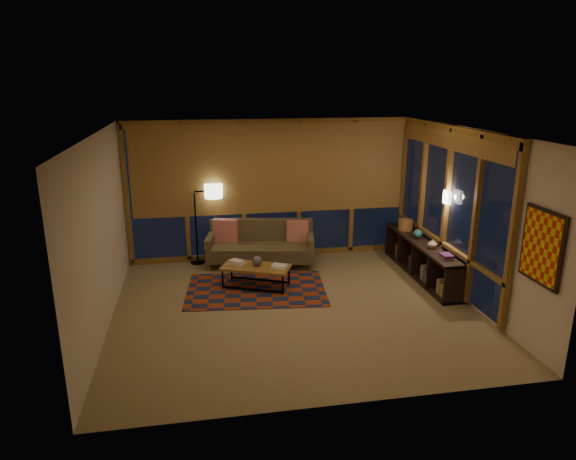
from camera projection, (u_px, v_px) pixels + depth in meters
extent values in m
cube|color=tan|center=(295.00, 308.00, 7.96)|extent=(5.50, 5.00, 0.01)
cube|color=white|center=(296.00, 132.00, 7.19)|extent=(5.50, 5.00, 0.01)
cube|color=beige|center=(271.00, 189.00, 9.93)|extent=(5.50, 0.01, 2.70)
cube|color=beige|center=(342.00, 291.00, 5.22)|extent=(5.50, 0.01, 2.70)
cube|color=beige|center=(101.00, 234.00, 7.11)|extent=(0.01, 5.00, 2.70)
cube|color=beige|center=(467.00, 216.00, 8.04)|extent=(0.01, 5.00, 2.70)
cube|color=maroon|center=(256.00, 289.00, 8.64)|extent=(2.45, 1.76, 0.01)
sphere|color=#2D2C34|center=(257.00, 261.00, 8.65)|extent=(0.23, 0.23, 0.17)
cylinder|color=olive|center=(405.00, 225.00, 9.77)|extent=(0.33, 0.33, 0.20)
sphere|color=teal|center=(418.00, 234.00, 9.28)|extent=(0.18, 0.18, 0.16)
imported|color=tan|center=(432.00, 244.00, 8.71)|extent=(0.20, 0.20, 0.17)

